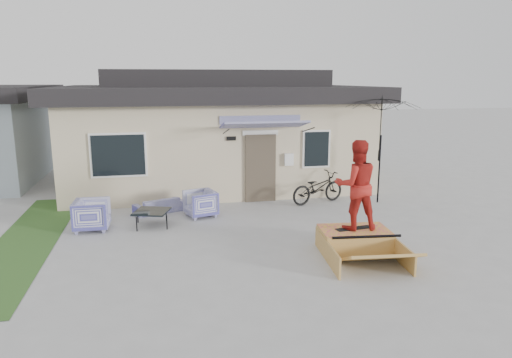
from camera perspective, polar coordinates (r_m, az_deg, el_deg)
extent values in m
plane|color=#A2A2A2|center=(10.40, 0.42, -9.15)|extent=(90.00, 90.00, 0.00)
cube|color=#2D5422|center=(12.47, -25.97, -6.73)|extent=(1.40, 8.00, 0.01)
cube|color=#C7B690|center=(17.74, -5.08, 4.69)|extent=(10.00, 7.00, 3.00)
cube|color=black|center=(17.60, -5.19, 10.35)|extent=(10.80, 7.80, 0.50)
cube|color=black|center=(17.59, -5.22, 12.14)|extent=(7.50, 4.50, 0.60)
cube|color=#4D4233|center=(14.52, 0.55, 1.30)|extent=(0.95, 0.08, 2.10)
cube|color=white|center=(14.15, -16.33, 2.79)|extent=(1.60, 0.06, 1.30)
cube|color=white|center=(14.92, 7.33, 3.64)|extent=(0.90, 0.06, 1.20)
cube|color=#383691|center=(13.83, 1.02, 6.62)|extent=(2.50, 1.09, 0.29)
imported|color=#383691|center=(13.78, -11.68, -2.84)|extent=(1.47, 0.94, 0.55)
imported|color=#383691|center=(12.60, -19.28, -3.95)|extent=(0.81, 0.86, 0.87)
imported|color=#383691|center=(13.16, -6.76, -2.81)|extent=(0.93, 0.96, 0.81)
cube|color=black|center=(12.56, -12.51, -4.67)|extent=(1.05, 1.05, 0.41)
imported|color=black|center=(14.54, 7.49, -0.64)|extent=(1.95, 1.19, 1.18)
cylinder|color=black|center=(14.87, 14.71, 1.16)|extent=(0.05, 0.05, 2.10)
imported|color=black|center=(14.76, 14.85, 3.83)|extent=(2.20, 2.03, 0.90)
cube|color=black|center=(10.69, 11.82, -5.82)|extent=(0.87, 0.32, 0.05)
imported|color=#AC211B|center=(10.43, 12.06, -0.52)|extent=(1.03, 0.83, 1.97)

